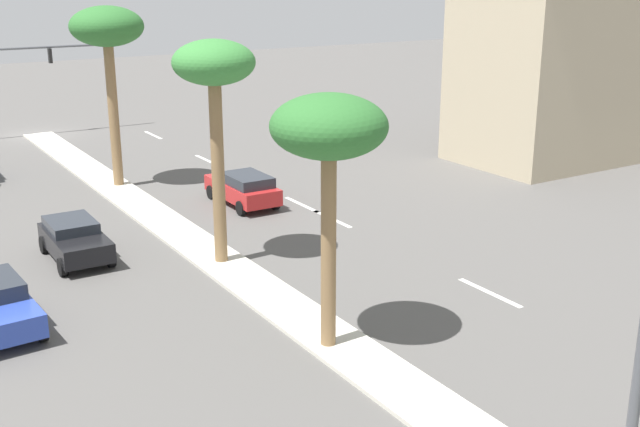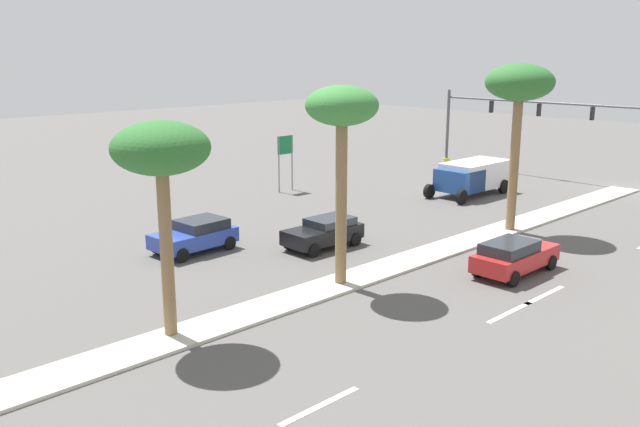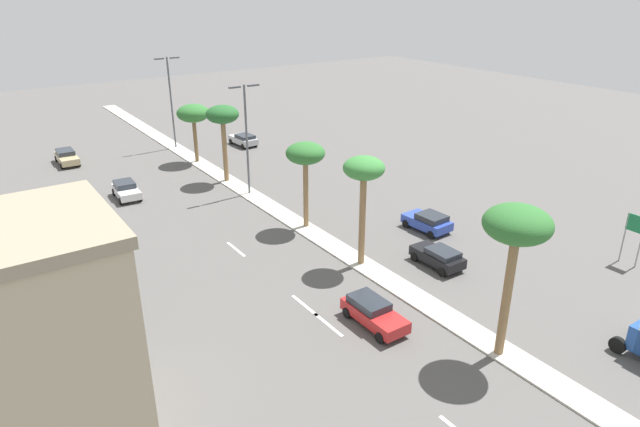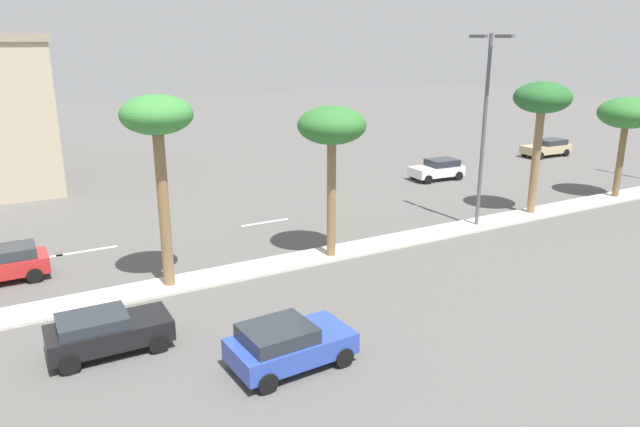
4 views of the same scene
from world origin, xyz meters
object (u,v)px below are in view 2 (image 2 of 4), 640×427
at_px(sedan_red_front, 514,256).
at_px(palm_tree_center, 519,88).
at_px(directional_road_sign, 285,152).
at_px(sedan_black_inboard, 324,232).
at_px(palm_tree_leading, 161,154).
at_px(box_truck, 470,176).
at_px(palm_tree_rear, 342,115).
at_px(sedan_blue_leading, 195,235).
at_px(traffic_signal_gantry, 515,119).

bearing_deg(sedan_red_front, palm_tree_center, -58.07).
relative_size(directional_road_sign, sedan_black_inboard, 0.95).
distance_m(palm_tree_leading, sedan_black_inboard, 12.62).
xyz_separation_m(palm_tree_center, sedan_red_front, (-3.73, 5.98, -6.53)).
distance_m(palm_tree_center, sedan_red_front, 9.61).
bearing_deg(box_truck, palm_tree_rear, 108.96).
xyz_separation_m(sedan_black_inboard, sedan_red_front, (-8.28, -2.98, 0.03)).
height_order(directional_road_sign, sedan_black_inboard, directional_road_sign).
bearing_deg(sedan_blue_leading, box_truck, -94.75).
relative_size(sedan_red_front, box_truck, 0.72).
height_order(traffic_signal_gantry, palm_tree_rear, palm_tree_rear).
relative_size(traffic_signal_gantry, sedan_red_front, 4.65).
relative_size(traffic_signal_gantry, box_truck, 3.34).
xyz_separation_m(traffic_signal_gantry, palm_tree_rear, (-8.60, 27.31, 2.62)).
bearing_deg(sedan_black_inboard, palm_tree_rear, 142.91).
relative_size(palm_tree_center, box_truck, 1.40).
height_order(palm_tree_rear, box_truck, palm_tree_rear).
xyz_separation_m(palm_tree_rear, box_truck, (6.30, -18.33, -5.49)).
bearing_deg(palm_tree_center, sedan_red_front, 121.93).
bearing_deg(sedan_red_front, traffic_signal_gantry, -59.13).
height_order(sedan_black_inboard, sedan_red_front, sedan_red_front).
height_order(directional_road_sign, box_truck, directional_road_sign).
relative_size(palm_tree_rear, sedan_red_front, 1.79).
height_order(palm_tree_center, sedan_black_inboard, palm_tree_center).
xyz_separation_m(directional_road_sign, sedan_blue_leading, (-7.53, 12.07, -1.84)).
height_order(traffic_signal_gantry, sedan_black_inboard, traffic_signal_gantry).
bearing_deg(palm_tree_rear, palm_tree_leading, 87.59).
distance_m(palm_tree_center, sedan_black_inboard, 12.01).
relative_size(palm_tree_center, sedan_blue_leading, 2.14).
xyz_separation_m(palm_tree_leading, sedan_red_front, (-4.34, -13.76, -5.23)).
xyz_separation_m(palm_tree_center, sedan_black_inboard, (4.55, 8.97, -6.56)).
relative_size(palm_tree_leading, sedan_red_front, 1.60).
xyz_separation_m(palm_tree_center, palm_tree_rear, (0.29, 12.19, -0.59)).
xyz_separation_m(directional_road_sign, palm_tree_rear, (-15.48, 10.53, 4.10)).
distance_m(sedan_blue_leading, box_truck, 19.94).
distance_m(palm_tree_leading, sedan_red_front, 15.34).
distance_m(traffic_signal_gantry, sedan_black_inboard, 24.70).
bearing_deg(sedan_red_front, directional_road_sign, -12.51).
distance_m(directional_road_sign, palm_tree_rear, 19.16).
xyz_separation_m(palm_tree_rear, sedan_black_inboard, (4.26, -3.22, -5.97)).
distance_m(traffic_signal_gantry, directional_road_sign, 18.19).
relative_size(traffic_signal_gantry, palm_tree_center, 2.39).
height_order(directional_road_sign, palm_tree_center, palm_tree_center).
height_order(traffic_signal_gantry, palm_tree_leading, palm_tree_leading).
relative_size(traffic_signal_gantry, palm_tree_rear, 2.60).
bearing_deg(palm_tree_leading, sedan_black_inboard, -69.88).
bearing_deg(box_truck, directional_road_sign, 40.35).
bearing_deg(palm_tree_rear, box_truck, -71.04).
relative_size(directional_road_sign, palm_tree_leading, 0.53).
distance_m(sedan_black_inboard, box_truck, 15.25).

